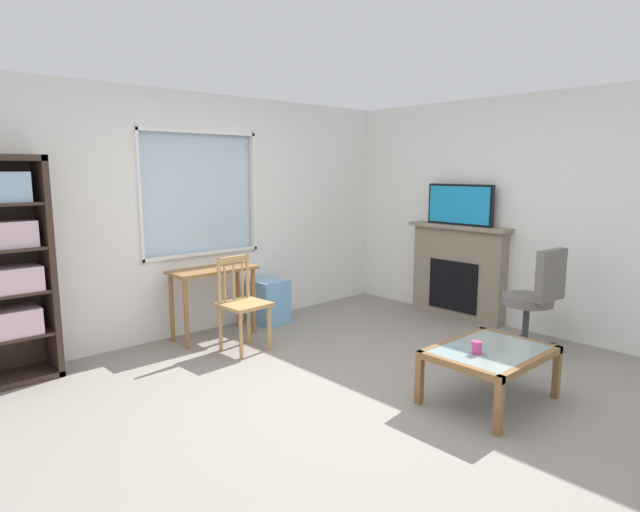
{
  "coord_description": "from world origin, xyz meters",
  "views": [
    {
      "loc": [
        -2.8,
        -2.72,
        1.72
      ],
      "look_at": [
        0.21,
        0.6,
        0.99
      ],
      "focal_mm": 29.55,
      "sensor_mm": 36.0,
      "label": 1
    }
  ],
  "objects": [
    {
      "name": "ground",
      "position": [
        0.0,
        0.0,
        -0.01
      ],
      "size": [
        6.11,
        5.56,
        0.02
      ],
      "primitive_type": "cube",
      "color": "gray"
    },
    {
      "name": "wall_back_with_window",
      "position": [
        -0.0,
        2.28,
        1.23
      ],
      "size": [
        5.11,
        0.15,
        2.51
      ],
      "color": "white",
      "rests_on": "ground"
    },
    {
      "name": "wall_right",
      "position": [
        2.62,
        0.0,
        1.25
      ],
      "size": [
        0.12,
        4.76,
        2.51
      ],
      "primitive_type": "cube",
      "color": "white",
      "rests_on": "ground"
    },
    {
      "name": "desk_under_window",
      "position": [
        -0.06,
        1.93,
        0.59
      ],
      "size": [
        0.89,
        0.4,
        0.73
      ],
      "color": "olive",
      "rests_on": "ground"
    },
    {
      "name": "wooden_chair",
      "position": [
        -0.05,
        1.42,
        0.46
      ],
      "size": [
        0.44,
        0.43,
        0.9
      ],
      "color": "tan",
      "rests_on": "ground"
    },
    {
      "name": "plastic_drawer_unit",
      "position": [
        0.68,
        1.98,
        0.25
      ],
      "size": [
        0.35,
        0.4,
        0.5
      ],
      "primitive_type": "cube",
      "color": "#72ADDB",
      "rests_on": "ground"
    },
    {
      "name": "fireplace",
      "position": [
        2.46,
        0.67,
        0.55
      ],
      "size": [
        0.26,
        1.25,
        1.09
      ],
      "color": "gray",
      "rests_on": "ground"
    },
    {
      "name": "tv",
      "position": [
        2.44,
        0.67,
        1.33
      ],
      "size": [
        0.06,
        0.83,
        0.47
      ],
      "color": "black",
      "rests_on": "fireplace"
    },
    {
      "name": "office_chair",
      "position": [
        2.0,
        -0.49,
        0.55
      ],
      "size": [
        0.57,
        0.58,
        1.0
      ],
      "color": "slate",
      "rests_on": "ground"
    },
    {
      "name": "coffee_table",
      "position": [
        0.66,
        -0.8,
        0.35
      ],
      "size": [
        0.91,
        0.69,
        0.41
      ],
      "color": "#8C9E99",
      "rests_on": "ground"
    },
    {
      "name": "sippy_cup",
      "position": [
        0.5,
        -0.78,
        0.45
      ],
      "size": [
        0.07,
        0.07,
        0.09
      ],
      "primitive_type": "cylinder",
      "color": "#DB3D84",
      "rests_on": "coffee_table"
    }
  ]
}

